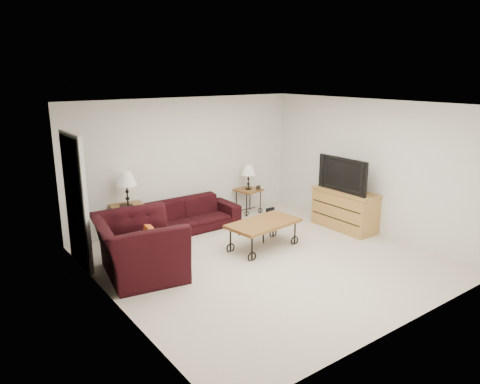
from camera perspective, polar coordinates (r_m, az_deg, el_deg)
name	(u,v)px	position (r m, az deg, el deg)	size (l,w,h in m)	color
ground	(265,260)	(7.44, 3.22, -8.60)	(5.00, 5.00, 0.00)	beige
wall_back	(187,161)	(9.05, -6.76, 3.91)	(5.00, 0.02, 2.50)	silver
wall_front	(408,230)	(5.43, 20.45, -4.49)	(5.00, 0.02, 2.50)	silver
wall_left	(111,215)	(5.82, -16.00, -2.81)	(0.02, 5.00, 2.50)	silver
wall_right	(369,167)	(8.80, 16.06, 3.11)	(0.02, 5.00, 2.50)	silver
ceiling	(268,105)	(6.83, 3.53, 11.00)	(5.00, 5.00, 0.00)	white
doorway	(75,202)	(7.41, -20.17, -1.23)	(0.08, 0.94, 2.04)	black
sofa	(188,215)	(8.75, -6.61, -2.95)	(2.01, 0.78, 0.59)	black
side_table_left	(129,223)	(8.44, -13.85, -3.79)	(0.59, 0.59, 0.64)	brown
side_table_right	(248,201)	(9.74, 1.06, -1.15)	(0.49, 0.49, 0.53)	brown
lamp_left	(127,189)	(8.26, -14.12, 0.41)	(0.36, 0.36, 0.64)	black
lamp_right	(248,177)	(9.61, 1.07, 1.90)	(0.30, 0.30, 0.53)	black
photo_frame_left	(123,206)	(8.14, -14.57, -1.77)	(0.13, 0.02, 0.11)	black
photo_frame_right	(258,188)	(9.64, 2.32, 0.57)	(0.11, 0.01, 0.09)	black
coffee_table	(263,235)	(7.84, 2.97, -5.44)	(1.27, 0.69, 0.48)	brown
armchair	(138,247)	(6.92, -12.73, -6.79)	(1.38, 1.20, 0.90)	black
throw_pillow	(149,241)	(6.91, -11.46, -6.12)	(0.41, 0.11, 0.41)	#C64919
tv_stand	(345,210)	(8.99, 13.12, -2.18)	(0.53, 1.27, 0.76)	#C68B49
television	(346,174)	(8.79, 13.31, 2.22)	(1.14, 0.15, 0.66)	black
backpack	(267,208)	(9.51, 3.44, -2.03)	(0.30, 0.23, 0.39)	black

